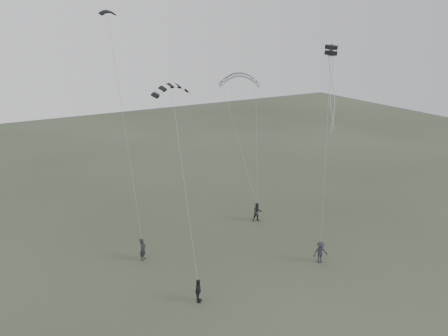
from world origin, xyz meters
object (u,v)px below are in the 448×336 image
kite_box (331,50)px  kite_pale_large (239,75)px  flyer_right (257,212)px  flyer_far (321,252)px  flyer_left (143,249)px  kite_striped (172,85)px  kite_dark_small (107,12)px  flyer_center (198,291)px

kite_box → kite_pale_large: bearing=95.1°
kite_pale_large → flyer_right: bearing=-70.1°
flyer_far → kite_pale_large: 19.15m
flyer_left → kite_striped: bearing=-86.2°
kite_pale_large → kite_striped: (-10.89, -8.42, 0.70)m
kite_dark_small → kite_striped: size_ratio=0.44×
flyer_right → kite_pale_large: size_ratio=0.45×
kite_dark_small → kite_striped: bearing=-82.5°
flyer_left → kite_box: kite_box is taller
flyer_center → kite_dark_small: (-1.79, 11.22, 18.83)m
flyer_right → kite_dark_small: kite_dark_small is taller
flyer_left → kite_box: size_ratio=2.60×
flyer_right → kite_pale_large: 13.86m
flyer_center → kite_dark_small: kite_dark_small is taller
flyer_right → flyer_far: (0.10, -9.22, 0.00)m
flyer_center → kite_box: kite_box is taller
kite_dark_small → kite_box: bearing=-46.3°
flyer_far → kite_pale_large: kite_pale_large is taller
flyer_right → kite_pale_large: bearing=97.6°
flyer_right → kite_striped: bearing=-145.0°
flyer_center → kite_striped: kite_striped is taller
kite_dark_small → kite_box: (15.21, -8.41, -2.87)m
kite_pale_large → kite_box: kite_box is taller
flyer_right → kite_box: (2.36, -6.25, 15.90)m
flyer_left → kite_pale_large: (13.20, 6.40, 12.95)m
flyer_center → kite_striped: (0.87, 5.49, 13.72)m
kite_striped → kite_dark_small: bearing=111.6°
kite_pale_large → kite_striped: kite_striped is taller
kite_box → kite_dark_small: bearing=147.6°
kite_pale_large → kite_striped: bearing=-114.3°
flyer_left → kite_striped: size_ratio=0.65×
flyer_far → kite_dark_small: size_ratio=1.45×
flyer_far → kite_dark_small: (-12.96, 11.38, 18.77)m
kite_dark_small → flyer_center: bearing=-98.4°
flyer_far → kite_box: kite_box is taller
flyer_far → kite_box: size_ratio=2.56×
flyer_right → flyer_far: bearing=-73.7°
flyer_center → kite_pale_large: kite_pale_large is taller
flyer_center → kite_pale_large: (11.76, 13.92, 13.02)m
flyer_left → flyer_right: 12.60m
flyer_far → kite_box: bearing=67.7°
flyer_right → kite_dark_small: bearing=-173.8°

